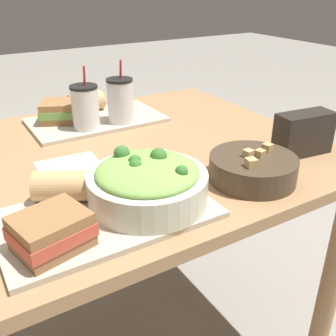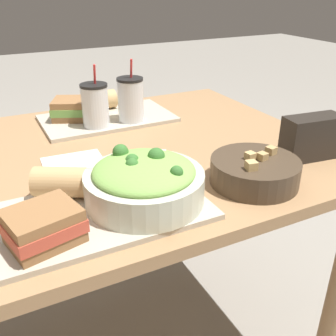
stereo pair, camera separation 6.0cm
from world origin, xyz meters
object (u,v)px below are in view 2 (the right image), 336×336
object	(u,v)px
chip_bag	(312,137)
napkin_folded	(73,162)
baguette_near	(68,182)
drink_cup_red	(131,101)
salad_bowl	(143,181)
drink_cup_dark	(95,107)
soup_bowl	(255,170)
baguette_far	(100,100)
sandwich_far	(73,109)
sandwich_near	(43,226)

from	to	relation	value
chip_bag	napkin_folded	size ratio (longest dim) A/B	1.02
baguette_near	drink_cup_red	size ratio (longest dim) A/B	0.78
salad_bowl	drink_cup_dark	xyz separation A→B (m)	(0.05, 0.48, 0.02)
salad_bowl	drink_cup_dark	world-z (taller)	drink_cup_dark
salad_bowl	soup_bowl	world-z (taller)	salad_bowl
chip_bag	napkin_folded	distance (m)	0.62
chip_bag	napkin_folded	bearing A→B (deg)	162.98
baguette_far	drink_cup_dark	distance (m)	0.17
sandwich_far	drink_cup_red	bearing A→B (deg)	-8.53
drink_cup_dark	soup_bowl	bearing A→B (deg)	-66.47
drink_cup_dark	chip_bag	size ratio (longest dim) A/B	1.17
sandwich_near	baguette_far	xyz separation A→B (m)	(0.32, 0.68, -0.00)
sandwich_far	drink_cup_red	world-z (taller)	drink_cup_red
baguette_near	drink_cup_dark	bearing A→B (deg)	4.26
baguette_near	napkin_folded	xyz separation A→B (m)	(0.05, 0.19, -0.04)
baguette_far	drink_cup_red	world-z (taller)	drink_cup_red
soup_bowl	chip_bag	world-z (taller)	chip_bag
soup_bowl	drink_cup_dark	xyz separation A→B (m)	(-0.22, 0.50, 0.04)
salad_bowl	sandwich_far	xyz separation A→B (m)	(0.00, 0.58, -0.01)
sandwich_far	drink_cup_dark	bearing A→B (deg)	-41.89
napkin_folded	sandwich_far	bearing A→B (deg)	75.03
baguette_near	soup_bowl	bearing A→B (deg)	-76.31
baguette_near	napkin_folded	size ratio (longest dim) A/B	0.96
sandwich_near	napkin_folded	world-z (taller)	sandwich_near
sandwich_near	baguette_far	bearing A→B (deg)	51.49
soup_bowl	drink_cup_red	xyz separation A→B (m)	(-0.10, 0.50, 0.04)
sandwich_near	baguette_far	world-z (taller)	same
sandwich_near	drink_cup_dark	world-z (taller)	drink_cup_dark
baguette_far	napkin_folded	size ratio (longest dim) A/B	0.75
drink_cup_dark	baguette_near	bearing A→B (deg)	-115.18
baguette_far	sandwich_far	bearing A→B (deg)	113.90
sandwich_near	chip_bag	bearing A→B (deg)	-7.12
sandwich_far	napkin_folded	size ratio (longest dim) A/B	0.97
drink_cup_dark	drink_cup_red	bearing A→B (deg)	0.00
baguette_far	napkin_folded	bearing A→B (deg)	149.90
salad_bowl	sandwich_near	world-z (taller)	salad_bowl
soup_bowl	drink_cup_red	distance (m)	0.51
soup_bowl	sandwich_near	xyz separation A→B (m)	(-0.48, -0.03, 0.01)
salad_bowl	drink_cup_red	bearing A→B (deg)	70.84
baguette_near	salad_bowl	bearing A→B (deg)	-94.99
salad_bowl	sandwich_near	distance (m)	0.22
sandwich_near	drink_cup_red	world-z (taller)	drink_cup_red
sandwich_near	napkin_folded	distance (m)	0.35
sandwich_far	napkin_folded	distance (m)	0.32
salad_bowl	sandwich_near	bearing A→B (deg)	-166.53
salad_bowl	chip_bag	xyz separation A→B (m)	(0.48, 0.03, -0.00)
soup_bowl	baguette_far	world-z (taller)	soup_bowl
soup_bowl	drink_cup_red	bearing A→B (deg)	101.54
salad_bowl	baguette_far	distance (m)	0.64
soup_bowl	sandwich_far	xyz separation A→B (m)	(-0.26, 0.60, 0.01)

